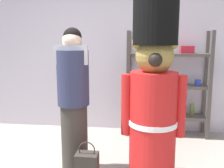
# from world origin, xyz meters

# --- Properties ---
(back_wall) EXTENTS (6.40, 0.12, 2.60)m
(back_wall) POSITION_xyz_m (0.00, 2.20, 1.30)
(back_wall) COLOR silver
(back_wall) RESTS_ON ground_plane
(merchandise_shelf) EXTENTS (1.23, 0.35, 1.59)m
(merchandise_shelf) POSITION_xyz_m (0.68, 1.98, 0.80)
(merchandise_shelf) COLOR #4C4742
(merchandise_shelf) RESTS_ON ground_plane
(teddy_bear_guard) EXTENTS (0.65, 0.49, 1.87)m
(teddy_bear_guard) POSITION_xyz_m (0.41, 0.64, 0.90)
(teddy_bear_guard) COLOR red
(teddy_bear_guard) RESTS_ON ground_plane
(person_shopper) EXTENTS (0.36, 0.34, 1.58)m
(person_shopper) POSITION_xyz_m (-0.44, 0.72, 0.81)
(person_shopper) COLOR #38332D
(person_shopper) RESTS_ON ground_plane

